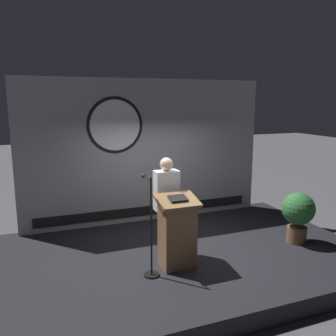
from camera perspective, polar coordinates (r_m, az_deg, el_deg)
ground_plane at (r=6.51m, az=2.00°, el=-15.72°), size 40.00×40.00×0.00m
stage_platform at (r=6.44m, az=2.00°, el=-14.53°), size 6.40×4.00×0.30m
banner_display at (r=7.62m, az=-3.52°, el=2.68°), size 5.34×0.12×3.06m
podium at (r=5.65m, az=1.49°, el=-10.33°), size 0.64×0.50×1.17m
speaker_person at (r=5.98m, az=-0.25°, el=-6.14°), size 0.40×0.26×1.69m
microphone_stand at (r=5.42m, az=-2.85°, el=-11.69°), size 0.24×0.50×1.53m
potted_plant at (r=7.00m, az=20.24°, el=-6.76°), size 0.60×0.60×0.95m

